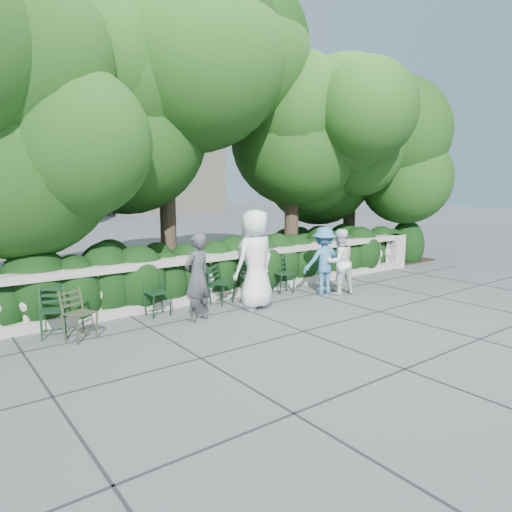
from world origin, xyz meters
TOP-DOWN VIEW (x-y plane):
  - ground at (0.00, 0.00)m, footprint 90.00×90.00m
  - balustrade at (0.00, 1.80)m, footprint 12.00×0.44m
  - shrub_hedge at (0.00, 3.00)m, footprint 15.00×2.60m
  - tree_canopy at (0.69, 3.19)m, footprint 15.04×6.52m
  - chair_a at (-3.98, 1.12)m, footprint 0.54×0.57m
  - chair_b at (-0.58, 1.22)m, footprint 0.57×0.59m
  - chair_c at (-2.05, 1.23)m, footprint 0.47×0.51m
  - chair_d at (0.35, 1.31)m, footprint 0.57×0.60m
  - chair_e at (0.16, 1.13)m, footprint 0.47×0.51m
  - chair_f at (1.04, 1.21)m, footprint 0.50×0.53m
  - chair_weathered at (-3.59, 0.69)m, footprint 0.58×0.61m
  - person_businessman at (-0.24, 0.71)m, footprint 1.06×0.79m
  - person_woman_grey at (-1.59, 0.66)m, footprint 0.67×0.53m
  - person_casual_man at (1.98, 0.50)m, footprint 0.84×0.72m
  - person_older_blue at (1.73, 0.75)m, footprint 1.10×0.81m

SIDE VIEW (x-z plane):
  - ground at x=0.00m, z-range 0.00..0.00m
  - shrub_hedge at x=0.00m, z-range -0.85..0.85m
  - chair_a at x=-3.98m, z-range -0.42..0.42m
  - chair_b at x=-0.58m, z-range -0.42..0.42m
  - chair_c at x=-2.05m, z-range -0.42..0.42m
  - chair_d at x=0.35m, z-range -0.42..0.42m
  - chair_e at x=0.16m, z-range -0.42..0.42m
  - chair_f at x=1.04m, z-range -0.42..0.42m
  - chair_weathered at x=-3.59m, z-range -0.42..0.42m
  - balustrade at x=0.00m, z-range -0.01..0.99m
  - person_casual_man at x=1.98m, z-range 0.00..1.48m
  - person_older_blue at x=1.73m, z-range 0.00..1.52m
  - person_woman_grey at x=-1.59m, z-range 0.00..1.62m
  - person_businessman at x=-0.24m, z-range 0.00..1.98m
  - tree_canopy at x=0.69m, z-range 0.57..7.35m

